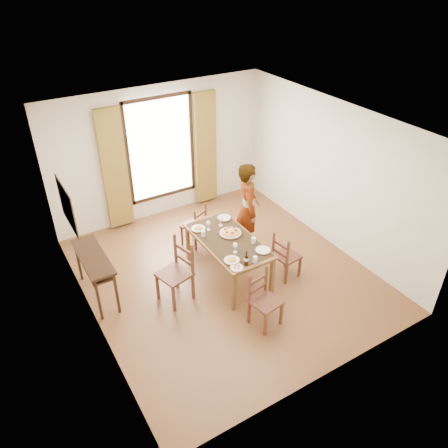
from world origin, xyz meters
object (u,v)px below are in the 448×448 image
console_table (93,262)px  pasta_platter (230,231)px  man (248,209)px  dining_table (228,243)px

console_table → pasta_platter: bearing=-13.7°
man → pasta_platter: size_ratio=4.37×
dining_table → pasta_platter: (0.12, 0.11, 0.12)m
console_table → pasta_platter: 2.25m
console_table → man: size_ratio=0.69×
dining_table → man: bearing=34.1°
man → pasta_platter: man is taller
dining_table → man: (0.71, 0.48, 0.19)m
console_table → dining_table: bearing=-17.3°
dining_table → pasta_platter: bearing=43.4°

